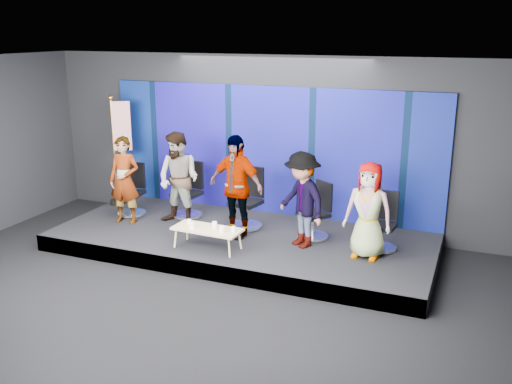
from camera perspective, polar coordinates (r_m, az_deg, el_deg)
ground at (r=8.74m, az=-8.07°, el=-11.31°), size 10.00×10.00×0.00m
room_walls at (r=7.92m, az=-8.75°, el=4.50°), size 10.02×8.02×3.51m
riser at (r=10.71m, az=-1.43°, el=-4.96°), size 7.00×3.00×0.30m
backdrop at (r=11.59m, az=1.38°, el=4.15°), size 7.00×0.08×2.60m
chair_a at (r=11.95m, az=-12.27°, el=-0.57°), size 0.65×0.65×1.06m
panelist_a at (r=11.34m, az=-13.02°, el=1.16°), size 0.66×0.47×1.71m
chair_b at (r=11.63m, az=-6.75°, el=-0.66°), size 0.71×0.71×1.12m
panelist_b at (r=11.03m, az=-7.72°, el=1.28°), size 0.96×0.79×1.81m
chair_c at (r=10.91m, az=-0.88°, el=-1.59°), size 0.76×0.76×1.16m
panelist_c at (r=10.31m, az=-2.05°, el=0.59°), size 1.17×0.65×1.89m
chair_d at (r=10.43m, az=5.97°, el=-2.77°), size 0.82×0.82×1.04m
panelist_d at (r=9.86m, az=4.61°, el=-0.78°), size 1.25×1.14×1.69m
chair_e at (r=10.10m, az=12.51°, el=-3.78°), size 0.62×0.62×1.00m
panelist_e at (r=9.53m, az=11.17°, el=-1.83°), size 0.84×0.59×1.63m
coffee_table at (r=9.90m, az=-4.90°, el=-3.79°), size 1.23×0.57×0.37m
mug_a at (r=10.12m, az=-6.69°, el=-2.96°), size 0.07×0.07×0.09m
mug_b at (r=9.92m, az=-6.42°, el=-3.30°), size 0.09×0.09×0.10m
mug_c at (r=9.90m, az=-4.17°, el=-3.26°), size 0.09×0.09×0.10m
mug_d at (r=9.68m, az=-3.45°, el=-3.69°), size 0.09×0.09×0.11m
mug_e at (r=9.69m, az=-2.27°, el=-3.72°), size 0.07×0.07×0.09m
flag_stand at (r=12.46m, az=-13.49°, el=4.32°), size 0.52×0.35×2.36m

